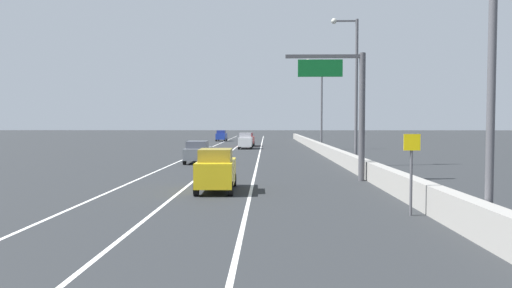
{
  "coord_description": "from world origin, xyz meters",
  "views": [
    {
      "loc": [
        2.27,
        -3.92,
        3.4
      ],
      "look_at": [
        1.2,
        44.83,
        1.25
      ],
      "focal_mm": 33.21,
      "sensor_mm": 36.0,
      "label": 1
    }
  ],
  "objects_px": {
    "car_blue_2": "(222,136)",
    "car_white_4": "(245,141)",
    "overhead_sign_gantry": "(349,100)",
    "car_gray_0": "(198,152)",
    "car_yellow_1": "(216,170)",
    "speed_advisory_sign": "(411,168)",
    "lamp_post_right_second": "(354,83)",
    "lamp_post_right_near": "(485,15)",
    "lamp_post_right_third": "(320,98)",
    "car_red_3": "(247,140)"
  },
  "relations": [
    {
      "from": "car_blue_2",
      "to": "car_white_4",
      "type": "xyz_separation_m",
      "value": [
        5.74,
        -26.69,
        0.02
      ]
    },
    {
      "from": "overhead_sign_gantry",
      "to": "car_gray_0",
      "type": "relative_size",
      "value": 1.57
    },
    {
      "from": "car_gray_0",
      "to": "car_yellow_1",
      "type": "distance_m",
      "value": 17.09
    },
    {
      "from": "speed_advisory_sign",
      "to": "lamp_post_right_second",
      "type": "xyz_separation_m",
      "value": [
        1.56,
        20.25,
        4.82
      ]
    },
    {
      "from": "lamp_post_right_near",
      "to": "lamp_post_right_third",
      "type": "xyz_separation_m",
      "value": [
        0.43,
        46.81,
        0.0
      ]
    },
    {
      "from": "speed_advisory_sign",
      "to": "car_yellow_1",
      "type": "height_order",
      "value": "speed_advisory_sign"
    },
    {
      "from": "speed_advisory_sign",
      "to": "car_white_4",
      "type": "distance_m",
      "value": 46.07
    },
    {
      "from": "overhead_sign_gantry",
      "to": "lamp_post_right_near",
      "type": "height_order",
      "value": "lamp_post_right_near"
    },
    {
      "from": "lamp_post_right_near",
      "to": "car_blue_2",
      "type": "relative_size",
      "value": 2.76
    },
    {
      "from": "lamp_post_right_third",
      "to": "car_gray_0",
      "type": "xyz_separation_m",
      "value": [
        -12.7,
        -20.77,
        -5.64
      ]
    },
    {
      "from": "overhead_sign_gantry",
      "to": "car_white_4",
      "type": "relative_size",
      "value": 1.72
    },
    {
      "from": "speed_advisory_sign",
      "to": "car_yellow_1",
      "type": "xyz_separation_m",
      "value": [
        -7.81,
        6.13,
        -0.7
      ]
    },
    {
      "from": "lamp_post_right_second",
      "to": "car_yellow_1",
      "type": "distance_m",
      "value": 17.83
    },
    {
      "from": "car_white_4",
      "to": "lamp_post_right_second",
      "type": "bearing_deg",
      "value": -68.96
    },
    {
      "from": "car_yellow_1",
      "to": "car_red_3",
      "type": "distance_m",
      "value": 46.2
    },
    {
      "from": "car_blue_2",
      "to": "lamp_post_right_third",
      "type": "bearing_deg",
      "value": -61.55
    },
    {
      "from": "overhead_sign_gantry",
      "to": "lamp_post_right_third",
      "type": "relative_size",
      "value": 0.64
    },
    {
      "from": "lamp_post_right_near",
      "to": "car_blue_2",
      "type": "distance_m",
      "value": 76.86
    },
    {
      "from": "speed_advisory_sign",
      "to": "car_gray_0",
      "type": "xyz_separation_m",
      "value": [
        -11.15,
        22.89,
        -0.82
      ]
    },
    {
      "from": "overhead_sign_gantry",
      "to": "lamp_post_right_second",
      "type": "xyz_separation_m",
      "value": [
        2.01,
        9.73,
        1.86
      ]
    },
    {
      "from": "speed_advisory_sign",
      "to": "car_gray_0",
      "type": "distance_m",
      "value": 25.47
    },
    {
      "from": "lamp_post_right_near",
      "to": "car_red_3",
      "type": "distance_m",
      "value": 56.52
    },
    {
      "from": "lamp_post_right_second",
      "to": "car_blue_2",
      "type": "height_order",
      "value": "lamp_post_right_second"
    },
    {
      "from": "car_white_4",
      "to": "speed_advisory_sign",
      "type": "bearing_deg",
      "value": -79.89
    },
    {
      "from": "car_blue_2",
      "to": "speed_advisory_sign",
      "type": "bearing_deg",
      "value": -79.14
    },
    {
      "from": "car_white_4",
      "to": "overhead_sign_gantry",
      "type": "bearing_deg",
      "value": -77.62
    },
    {
      "from": "car_yellow_1",
      "to": "car_white_4",
      "type": "bearing_deg",
      "value": 90.41
    },
    {
      "from": "lamp_post_right_third",
      "to": "car_blue_2",
      "type": "relative_size",
      "value": 2.76
    },
    {
      "from": "car_yellow_1",
      "to": "car_white_4",
      "type": "distance_m",
      "value": 39.22
    },
    {
      "from": "lamp_post_right_second",
      "to": "car_yellow_1",
      "type": "bearing_deg",
      "value": -123.57
    },
    {
      "from": "lamp_post_right_third",
      "to": "car_white_4",
      "type": "xyz_separation_m",
      "value": [
        -9.64,
        1.69,
        -5.54
      ]
    },
    {
      "from": "lamp_post_right_second",
      "to": "car_gray_0",
      "type": "distance_m",
      "value": 14.15
    },
    {
      "from": "speed_advisory_sign",
      "to": "car_yellow_1",
      "type": "bearing_deg",
      "value": 141.86
    },
    {
      "from": "lamp_post_right_second",
      "to": "lamp_post_right_third",
      "type": "xyz_separation_m",
      "value": [
        -0.01,
        23.41,
        0.0
      ]
    },
    {
      "from": "lamp_post_right_third",
      "to": "car_red_3",
      "type": "height_order",
      "value": "lamp_post_right_third"
    },
    {
      "from": "car_blue_2",
      "to": "car_red_3",
      "type": "distance_m",
      "value": 20.51
    },
    {
      "from": "lamp_post_right_near",
      "to": "car_yellow_1",
      "type": "height_order",
      "value": "lamp_post_right_near"
    },
    {
      "from": "car_red_3",
      "to": "overhead_sign_gantry",
      "type": "bearing_deg",
      "value": -79.57
    },
    {
      "from": "speed_advisory_sign",
      "to": "car_blue_2",
      "type": "distance_m",
      "value": 73.36
    },
    {
      "from": "overhead_sign_gantry",
      "to": "car_yellow_1",
      "type": "bearing_deg",
      "value": -149.17
    },
    {
      "from": "speed_advisory_sign",
      "to": "lamp_post_right_near",
      "type": "height_order",
      "value": "lamp_post_right_near"
    },
    {
      "from": "lamp_post_right_third",
      "to": "car_white_4",
      "type": "bearing_deg",
      "value": 170.08
    },
    {
      "from": "speed_advisory_sign",
      "to": "car_white_4",
      "type": "xyz_separation_m",
      "value": [
        -8.09,
        45.35,
        -0.72
      ]
    },
    {
      "from": "speed_advisory_sign",
      "to": "lamp_post_right_third",
      "type": "height_order",
      "value": "lamp_post_right_third"
    },
    {
      "from": "lamp_post_right_third",
      "to": "car_gray_0",
      "type": "relative_size",
      "value": 2.43
    },
    {
      "from": "lamp_post_right_near",
      "to": "car_yellow_1",
      "type": "xyz_separation_m",
      "value": [
        -8.93,
        9.28,
        -5.53
      ]
    },
    {
      "from": "lamp_post_right_third",
      "to": "car_white_4",
      "type": "distance_m",
      "value": 11.24
    },
    {
      "from": "lamp_post_right_near",
      "to": "car_red_3",
      "type": "height_order",
      "value": "lamp_post_right_near"
    },
    {
      "from": "lamp_post_right_near",
      "to": "lamp_post_right_second",
      "type": "distance_m",
      "value": 23.41
    },
    {
      "from": "car_yellow_1",
      "to": "car_red_3",
      "type": "height_order",
      "value": "car_yellow_1"
    }
  ]
}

